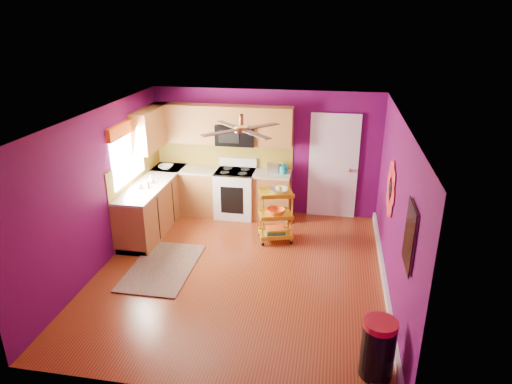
# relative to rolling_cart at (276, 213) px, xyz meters

# --- Properties ---
(ground) EXTENTS (5.00, 5.00, 0.00)m
(ground) POSITION_rel_rolling_cart_xyz_m (-0.40, -1.19, -0.54)
(ground) COLOR maroon
(ground) RESTS_ON ground
(room_envelope) EXTENTS (4.54, 5.04, 2.52)m
(room_envelope) POSITION_rel_rolling_cart_xyz_m (-0.38, -1.19, 1.10)
(room_envelope) COLOR #580A4F
(room_envelope) RESTS_ON ground
(lower_cabinets) EXTENTS (2.81, 2.31, 0.94)m
(lower_cabinets) POSITION_rel_rolling_cart_xyz_m (-1.75, 0.62, -0.10)
(lower_cabinets) COLOR brown
(lower_cabinets) RESTS_ON ground
(electric_range) EXTENTS (0.76, 0.66, 1.13)m
(electric_range) POSITION_rel_rolling_cart_xyz_m (-0.95, 0.98, -0.05)
(electric_range) COLOR white
(electric_range) RESTS_ON ground
(upper_cabinetry) EXTENTS (2.80, 2.30, 1.26)m
(upper_cabinetry) POSITION_rel_rolling_cart_xyz_m (-1.65, 0.98, 1.26)
(upper_cabinetry) COLOR brown
(upper_cabinetry) RESTS_ON ground
(left_window) EXTENTS (0.08, 1.35, 1.08)m
(left_window) POSITION_rel_rolling_cart_xyz_m (-2.62, -0.14, 1.20)
(left_window) COLOR white
(left_window) RESTS_ON ground
(panel_door) EXTENTS (0.95, 0.11, 2.15)m
(panel_door) POSITION_rel_rolling_cart_xyz_m (0.95, 1.27, 0.49)
(panel_door) COLOR white
(panel_door) RESTS_ON ground
(right_wall_art) EXTENTS (0.04, 2.74, 1.04)m
(right_wall_art) POSITION_rel_rolling_cart_xyz_m (1.82, -1.53, 0.91)
(right_wall_art) COLOR black
(right_wall_art) RESTS_ON ground
(ceiling_fan) EXTENTS (1.01, 1.01, 0.26)m
(ceiling_fan) POSITION_rel_rolling_cart_xyz_m (-0.40, -0.99, 1.75)
(ceiling_fan) COLOR #BF8C3F
(ceiling_fan) RESTS_ON ground
(shag_rug) EXTENTS (0.99, 1.62, 0.02)m
(shag_rug) POSITION_rel_rolling_cart_xyz_m (-1.68, -1.27, -0.52)
(shag_rug) COLOR black
(shag_rug) RESTS_ON ground
(rolling_cart) EXTENTS (0.67, 0.57, 1.05)m
(rolling_cart) POSITION_rel_rolling_cart_xyz_m (0.00, 0.00, 0.00)
(rolling_cart) COLOR gold
(rolling_cart) RESTS_ON ground
(trash_can) EXTENTS (0.46, 0.47, 0.73)m
(trash_can) POSITION_rel_rolling_cart_xyz_m (1.56, -3.07, -0.17)
(trash_can) COLOR black
(trash_can) RESTS_ON ground
(teal_kettle) EXTENTS (0.18, 0.18, 0.21)m
(teal_kettle) POSITION_rel_rolling_cart_xyz_m (-0.01, 1.02, 0.49)
(teal_kettle) COLOR #16A5A0
(teal_kettle) RESTS_ON lower_cabinets
(toaster) EXTENTS (0.22, 0.15, 0.18)m
(toaster) POSITION_rel_rolling_cart_xyz_m (-0.20, 1.02, 0.49)
(toaster) COLOR beige
(toaster) RESTS_ON lower_cabinets
(soap_bottle_a) EXTENTS (0.08, 0.08, 0.17)m
(soap_bottle_a) POSITION_rel_rolling_cart_xyz_m (-2.31, -0.20, 0.49)
(soap_bottle_a) COLOR #EA3F72
(soap_bottle_a) RESTS_ON lower_cabinets
(soap_bottle_b) EXTENTS (0.12, 0.12, 0.15)m
(soap_bottle_b) POSITION_rel_rolling_cart_xyz_m (-2.33, 0.06, 0.48)
(soap_bottle_b) COLOR white
(soap_bottle_b) RESTS_ON lower_cabinets
(counter_dish) EXTENTS (0.28, 0.28, 0.07)m
(counter_dish) POSITION_rel_rolling_cart_xyz_m (-2.36, 0.90, 0.44)
(counter_dish) COLOR white
(counter_dish) RESTS_ON lower_cabinets
(counter_cup) EXTENTS (0.13, 0.13, 0.10)m
(counter_cup) POSITION_rel_rolling_cart_xyz_m (-2.43, -0.25, 0.45)
(counter_cup) COLOR white
(counter_cup) RESTS_ON lower_cabinets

